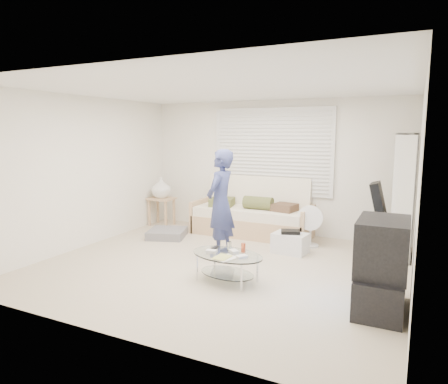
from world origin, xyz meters
The scene contains 13 objects.
ground centered at (0.00, 0.00, 0.00)m, with size 5.00×5.00×0.00m, color #BEAF94.
room_shell centered at (0.00, 0.48, 1.63)m, with size 5.02×4.52×2.51m.
window_blinds centered at (0.00, 2.20, 1.55)m, with size 2.32×0.08×1.62m.
futon_sofa centered at (-0.25, 1.88, 0.35)m, with size 2.21×0.89×1.08m.
grey_floor_pillow centered at (-1.57, 0.99, 0.07)m, with size 0.64×0.64×0.14m, color slate.
side_table centered at (-2.22, 1.76, 0.74)m, with size 0.50×0.41×1.00m.
bookshelf centered at (2.32, 1.59, 0.95)m, with size 0.30×0.80×1.90m.
guitar_case centered at (2.03, 1.53, 0.51)m, with size 0.45×0.42×1.13m.
floor_fan centered at (0.93, 1.54, 0.41)m, with size 0.44×0.29×0.71m.
storage_bin centered at (0.73, 1.05, 0.17)m, with size 0.57×0.43×0.37m.
tv_unit centered at (2.20, -0.53, 0.49)m, with size 0.52×0.93×1.00m.
coffee_table centered at (0.36, -0.50, 0.30)m, with size 1.06×0.76×0.49m.
standing_person centered at (-0.20, 0.42, 0.83)m, with size 0.61×0.40×1.66m, color navy.
Camera 1 is at (2.47, -4.97, 1.91)m, focal length 32.00 mm.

